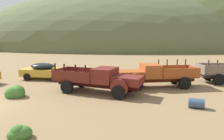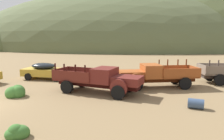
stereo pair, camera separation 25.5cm
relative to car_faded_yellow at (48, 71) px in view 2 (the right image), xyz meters
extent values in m
ellipsoid|color=#4C5633|center=(-29.70, 62.11, -0.82)|extent=(74.72, 60.06, 26.29)
ellipsoid|color=#56603D|center=(2.31, 60.33, -0.82)|extent=(110.42, 64.69, 38.45)
cube|color=gold|center=(-0.13, 0.01, -0.14)|extent=(4.62, 2.18, 0.68)
ellipsoid|color=black|center=(-0.40, 0.03, 0.46)|extent=(2.45, 1.79, 0.57)
ellipsoid|color=gold|center=(1.88, -0.14, -0.07)|extent=(1.10, 1.54, 0.61)
cylinder|color=black|center=(1.18, -1.01, -0.48)|extent=(0.69, 0.25, 0.68)
cylinder|color=black|center=(1.32, 0.82, -0.48)|extent=(0.69, 0.25, 0.68)
cylinder|color=black|center=(-1.59, -0.80, -0.48)|extent=(0.69, 0.25, 0.68)
cylinder|color=black|center=(-1.45, 1.03, -0.48)|extent=(0.69, 0.25, 0.68)
cube|color=black|center=(5.68, -4.50, -0.16)|extent=(6.27, 2.73, 0.36)
cube|color=maroon|center=(7.89, -5.17, 0.30)|extent=(2.38, 2.19, 0.55)
cube|color=#B7B2A8|center=(8.77, -5.44, 0.27)|extent=(0.41, 1.13, 0.44)
cylinder|color=maroon|center=(7.34, -6.05, -0.06)|extent=(1.20, 0.52, 1.20)
cylinder|color=maroon|center=(7.93, -4.14, -0.06)|extent=(1.20, 0.52, 1.20)
cube|color=maroon|center=(6.25, -4.67, 0.55)|extent=(1.95, 2.28, 1.05)
cube|color=black|center=(6.87, -4.86, 0.76)|extent=(0.53, 1.59, 0.59)
cube|color=maroon|center=(4.04, -4.00, 0.08)|extent=(3.62, 2.85, 0.12)
cube|color=maroon|center=(3.74, -4.96, 0.49)|extent=(3.06, 1.02, 0.70)
cube|color=maroon|center=(4.33, -3.03, 0.49)|extent=(3.06, 1.02, 0.70)
cube|color=maroon|center=(2.59, -3.56, 0.49)|extent=(0.68, 1.96, 0.70)
cube|color=black|center=(2.53, -4.60, 1.09)|extent=(0.10, 0.10, 0.50)
cube|color=black|center=(3.29, -4.83, 1.09)|extent=(0.10, 0.10, 0.50)
cube|color=black|center=(4.20, -5.10, 1.09)|extent=(0.10, 0.10, 0.50)
cube|color=black|center=(4.96, -5.33, 1.09)|extent=(0.10, 0.10, 0.50)
cylinder|color=black|center=(7.33, -6.10, -0.34)|extent=(1.00, 0.55, 0.96)
cylinder|color=black|center=(7.94, -4.08, -0.34)|extent=(1.00, 0.55, 0.96)
cylinder|color=black|center=(3.48, -4.93, -0.34)|extent=(1.00, 0.55, 0.96)
cylinder|color=black|center=(4.09, -2.91, -0.34)|extent=(1.00, 0.55, 0.96)
cube|color=#51220D|center=(10.24, -2.27, -0.16)|extent=(6.08, 2.23, 0.36)
cube|color=#A34C1E|center=(8.08, -2.76, 0.30)|extent=(2.22, 2.01, 0.55)
cube|color=#B7B2A8|center=(7.21, -2.96, 0.27)|extent=(0.33, 1.11, 0.44)
cylinder|color=#A34C1E|center=(8.11, -1.76, -0.06)|extent=(1.21, 0.44, 1.20)
cylinder|color=#A34C1E|center=(8.54, -3.65, -0.06)|extent=(1.21, 0.44, 1.20)
cube|color=#A34C1E|center=(9.68, -2.40, 0.55)|extent=(1.78, 2.14, 1.05)
cube|color=black|center=(9.07, -2.54, 0.76)|extent=(0.40, 1.56, 0.59)
cube|color=#97471E|center=(11.85, -1.91, 0.08)|extent=(3.40, 2.58, 0.12)
cube|color=#97471E|center=(11.63, -0.95, 0.49)|extent=(2.99, 0.77, 0.70)
cube|color=#97471E|center=(12.07, -2.86, 0.49)|extent=(2.99, 0.77, 0.70)
cube|color=#97471E|center=(13.27, -1.58, 0.49)|extent=(0.53, 1.93, 0.70)
cube|color=#51220D|center=(12.82, -0.68, 1.09)|extent=(0.10, 0.10, 0.50)
cube|color=#51220D|center=(12.08, -0.85, 1.09)|extent=(0.10, 0.10, 0.50)
cube|color=#51220D|center=(11.19, -1.05, 1.09)|extent=(0.10, 0.10, 0.50)
cube|color=#51220D|center=(10.45, -1.22, 1.09)|extent=(0.10, 0.10, 0.50)
cylinder|color=black|center=(8.10, -1.71, -0.34)|extent=(1.00, 0.49, 0.96)
cylinder|color=black|center=(8.55, -3.70, -0.34)|extent=(1.00, 0.49, 0.96)
cylinder|color=black|center=(11.87, -0.86, -0.34)|extent=(1.00, 0.49, 0.96)
cylinder|color=black|center=(12.32, -2.85, -0.34)|extent=(1.00, 0.49, 0.96)
cube|color=#746354|center=(15.70, -0.05, 0.08)|extent=(3.20, 2.24, 0.12)
cube|color=#746354|center=(15.81, -1.01, 0.49)|extent=(3.00, 0.42, 0.70)
cube|color=#746354|center=(15.60, 0.91, 0.49)|extent=(3.00, 0.42, 0.70)
cube|color=#746354|center=(14.27, -0.20, 0.49)|extent=(0.30, 1.94, 0.70)
cube|color=#3D322D|center=(14.61, -1.14, 1.09)|extent=(0.09, 0.09, 0.50)
cube|color=#3D322D|center=(15.36, -1.06, 1.09)|extent=(0.09, 0.09, 0.50)
cylinder|color=black|center=(15.56, -1.08, -0.34)|extent=(0.98, 0.38, 0.96)
cylinder|color=black|center=(15.35, 0.93, -0.34)|extent=(0.98, 0.38, 0.96)
cylinder|color=#384C6B|center=(11.94, -7.39, -0.53)|extent=(1.00, 0.80, 0.58)
ellipsoid|color=#3D702D|center=(3.53, -11.91, -0.62)|extent=(0.73, 0.66, 0.72)
ellipsoid|color=#3D702D|center=(3.66, -11.85, -0.64)|extent=(0.84, 0.75, 0.64)
ellipsoid|color=#3D702D|center=(3.46, -11.96, -0.67)|extent=(0.75, 0.67, 0.53)
ellipsoid|color=#3D702D|center=(0.40, -6.18, -0.55)|extent=(1.00, 0.90, 0.98)
ellipsoid|color=#3D702D|center=(0.09, -6.26, -0.56)|extent=(1.08, 0.97, 0.95)
ellipsoid|color=#3D702D|center=(0.27, -5.95, -0.54)|extent=(1.00, 0.90, 1.02)
camera|label=1|loc=(8.15, -19.95, 3.37)|focal=34.83mm
camera|label=2|loc=(8.40, -19.93, 3.37)|focal=34.83mm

